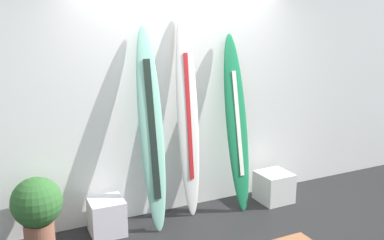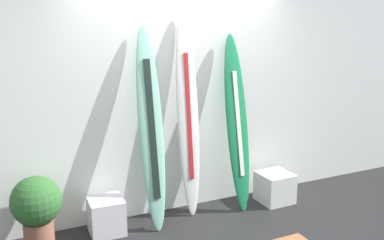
% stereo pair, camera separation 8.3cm
% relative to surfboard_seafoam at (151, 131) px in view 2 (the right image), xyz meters
% --- Properties ---
extents(wall_back, '(7.20, 0.20, 2.80)m').
position_rel_surfboard_seafoam_xyz_m(wall_back, '(0.48, 0.37, 0.35)').
color(wall_back, white).
rests_on(wall_back, ground).
extents(surfboard_seafoam, '(0.28, 0.48, 2.12)m').
position_rel_surfboard_seafoam_xyz_m(surfboard_seafoam, '(0.00, 0.00, 0.00)').
color(surfboard_seafoam, '#81C3AB').
rests_on(surfboard_seafoam, ground).
extents(surfboard_ivory, '(0.27, 0.31, 2.24)m').
position_rel_surfboard_seafoam_xyz_m(surfboard_ivory, '(0.47, 0.11, 0.06)').
color(surfboard_ivory, silver).
rests_on(surfboard_ivory, ground).
extents(surfboard_emerald, '(0.30, 0.45, 2.01)m').
position_rel_surfboard_seafoam_xyz_m(surfboard_emerald, '(1.04, 0.01, -0.04)').
color(surfboard_emerald, '#1B7748').
rests_on(surfboard_emerald, ground).
extents(display_block_left, '(0.36, 0.36, 0.37)m').
position_rel_surfboard_seafoam_xyz_m(display_block_left, '(-0.50, 0.02, -0.86)').
color(display_block_left, white).
rests_on(display_block_left, ground).
extents(display_block_center, '(0.38, 0.38, 0.36)m').
position_rel_surfboard_seafoam_xyz_m(display_block_center, '(1.54, -0.07, -0.87)').
color(display_block_center, silver).
rests_on(display_block_center, ground).
extents(potted_plant, '(0.48, 0.48, 0.74)m').
position_rel_surfboard_seafoam_xyz_m(potted_plant, '(-1.17, -0.04, -0.61)').
color(potted_plant, '#8E5641').
rests_on(potted_plant, ground).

